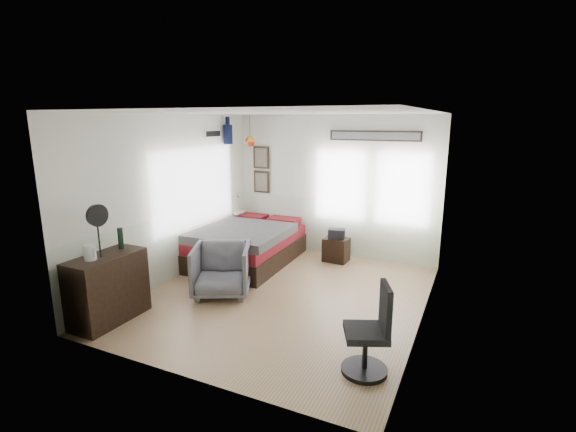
# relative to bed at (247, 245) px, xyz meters

# --- Properties ---
(ground_plane) EXTENTS (4.00, 4.50, 0.01)m
(ground_plane) POSITION_rel_bed_xyz_m (1.28, -1.12, -0.34)
(ground_plane) COLOR #907350
(room_shell) EXTENTS (4.02, 4.52, 2.71)m
(room_shell) POSITION_rel_bed_xyz_m (1.20, -0.93, 1.27)
(room_shell) COLOR silver
(room_shell) RESTS_ON ground_plane
(wall_decor) EXTENTS (3.55, 1.32, 1.44)m
(wall_decor) POSITION_rel_bed_xyz_m (0.18, 0.84, 1.76)
(wall_decor) COLOR #40291A
(wall_decor) RESTS_ON room_shell
(bed) EXTENTS (1.62, 2.21, 0.69)m
(bed) POSITION_rel_bed_xyz_m (0.00, 0.00, 0.00)
(bed) COLOR black
(bed) RESTS_ON ground_plane
(dresser) EXTENTS (0.48, 1.00, 0.90)m
(dresser) POSITION_rel_bed_xyz_m (-0.46, -2.78, 0.11)
(dresser) COLOR black
(dresser) RESTS_ON ground_plane
(armchair) EXTENTS (1.11, 1.12, 0.77)m
(armchair) POSITION_rel_bed_xyz_m (0.40, -1.43, 0.05)
(armchair) COLOR slate
(armchair) RESTS_ON ground_plane
(nightstand) EXTENTS (0.46, 0.38, 0.44)m
(nightstand) POSITION_rel_bed_xyz_m (1.49, 0.76, -0.12)
(nightstand) COLOR black
(nightstand) RESTS_ON ground_plane
(task_chair) EXTENTS (0.57, 0.57, 0.98)m
(task_chair) POSITION_rel_bed_xyz_m (2.95, -2.48, 0.06)
(task_chair) COLOR black
(task_chair) RESTS_ON ground_plane
(kettle) EXTENTS (0.17, 0.15, 0.20)m
(kettle) POSITION_rel_bed_xyz_m (-0.48, -2.97, 0.66)
(kettle) COLOR silver
(kettle) RESTS_ON dresser
(bottle) EXTENTS (0.07, 0.07, 0.29)m
(bottle) POSITION_rel_bed_xyz_m (-0.50, -2.46, 0.70)
(bottle) COLOR black
(bottle) RESTS_ON dresser
(stand_fan) EXTENTS (0.09, 0.28, 0.69)m
(stand_fan) POSITION_rel_bed_xyz_m (-0.44, -2.85, 1.09)
(stand_fan) COLOR black
(stand_fan) RESTS_ON dresser
(black_bag) EXTENTS (0.34, 0.26, 0.18)m
(black_bag) POSITION_rel_bed_xyz_m (1.49, 0.76, 0.19)
(black_bag) COLOR black
(black_bag) RESTS_ON nightstand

